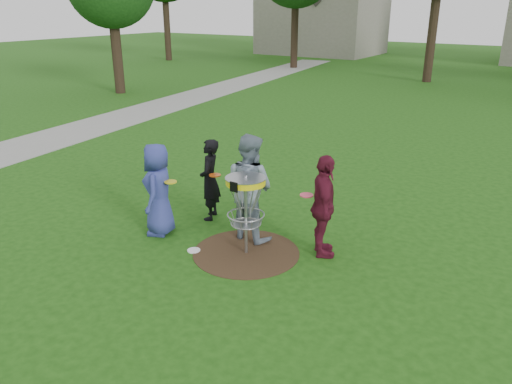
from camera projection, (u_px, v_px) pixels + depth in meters
The scene contains 10 objects.
ground at pixel (246, 253), 8.40m from camera, with size 100.00×100.00×0.00m, color #19470F.
dirt_patch at pixel (246, 252), 8.40m from camera, with size 1.80×1.80×0.01m, color #47331E.
concrete_path at pixel (152, 109), 19.79m from camera, with size 2.20×40.00×0.02m, color #9E9E99.
player_blue at pixel (158, 189), 8.86m from camera, with size 0.82×0.53×1.68m, color #323A8A.
player_black at pixel (210, 180), 9.49m from camera, with size 0.58×0.38×1.58m, color black.
player_grey at pixel (249, 187), 8.66m from camera, with size 0.92×0.72×1.89m, color gray.
player_maroon at pixel (323, 207), 8.05m from camera, with size 1.01×0.42×1.72m, color maroon.
disc_on_grass at pixel (194, 250), 8.46m from camera, with size 0.22×0.22×0.02m, color white.
disc_golf_basket at pixel (246, 196), 8.04m from camera, with size 0.66×0.67×1.38m.
held_discs at pixel (233, 183), 8.54m from camera, with size 2.53×1.07×0.21m.
Camera 1 is at (4.26, -6.17, 3.93)m, focal length 35.00 mm.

